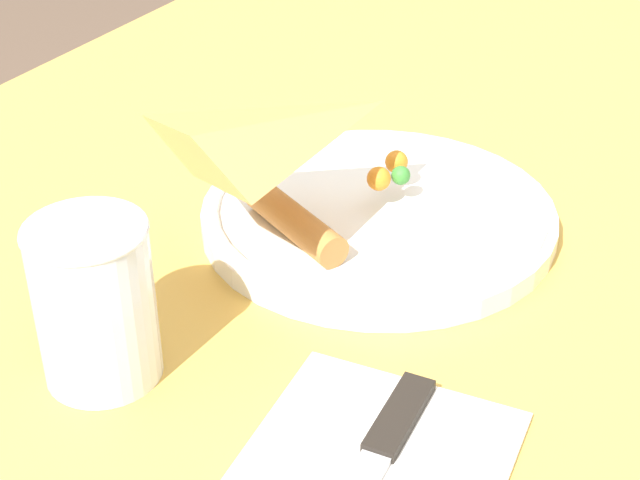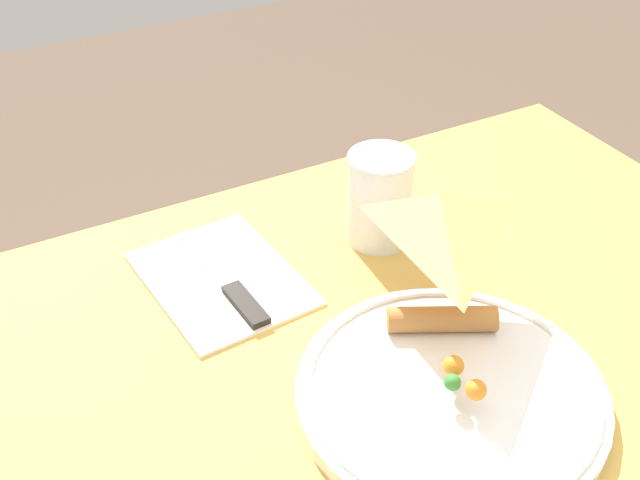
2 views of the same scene
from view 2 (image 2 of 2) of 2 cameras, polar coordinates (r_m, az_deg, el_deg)
plate_pizza at (r=0.71m, az=9.39°, el=-10.33°), size 0.27×0.27×0.05m
milk_glass at (r=0.86m, az=4.26°, el=2.76°), size 0.07×0.07×0.10m
napkin_folded at (r=0.83m, az=-7.04°, el=-2.74°), size 0.19×0.15×0.00m
butter_knife at (r=0.82m, az=-6.80°, el=-2.80°), size 0.18×0.03×0.01m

